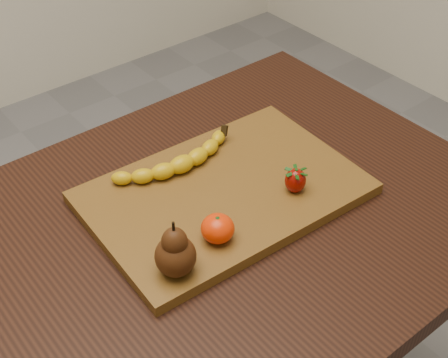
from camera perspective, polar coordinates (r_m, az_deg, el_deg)
table at (r=1.08m, az=-1.80°, el=-7.91°), size 1.00×0.70×0.76m
cutting_board at (r=1.05m, az=0.00°, el=-1.26°), size 0.46×0.32×0.02m
banana at (r=1.07m, az=-3.89°, el=1.35°), size 0.20×0.06×0.03m
pear at (r=0.88m, az=-4.51°, el=-6.29°), size 0.06×0.06×0.09m
mandarin at (r=0.94m, az=-0.59°, el=-4.54°), size 0.06×0.06×0.04m
strawberry at (r=1.03m, az=6.55°, el=-0.06°), size 0.04×0.04×0.04m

